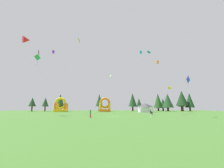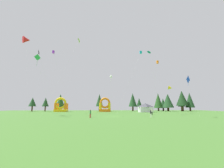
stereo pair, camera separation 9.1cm
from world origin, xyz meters
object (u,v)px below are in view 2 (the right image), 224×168
(festival_tent, at_px, (145,108))
(person_far_side, at_px, (152,111))
(kite_lime_diamond, at_px, (79,41))
(person_midfield, at_px, (151,113))
(kite_cyan_box, at_px, (141,53))
(kite_blue_diamond, at_px, (187,80))
(kite_green_diamond, at_px, (37,58))
(kite_white_diamond, at_px, (111,77))
(kite_orange_box, at_px, (157,62))
(kite_red_delta, at_px, (27,40))
(inflatable_yellow_castle, at_px, (61,107))
(kite_black_diamond, at_px, (38,53))
(kite_teal_parafoil, at_px, (149,52))
(kite_purple_box, at_px, (53,52))
(kite_yellow_delta, at_px, (170,88))
(person_left_edge, at_px, (90,113))
(inflatable_blue_arch, at_px, (105,107))

(festival_tent, bearing_deg, person_far_side, -99.76)
(kite_lime_diamond, distance_m, person_midfield, 27.74)
(kite_cyan_box, height_order, person_far_side, kite_cyan_box)
(kite_blue_diamond, bearing_deg, kite_green_diamond, 172.90)
(kite_white_diamond, distance_m, kite_orange_box, 17.76)
(kite_red_delta, distance_m, inflatable_yellow_castle, 34.10)
(kite_green_diamond, distance_m, festival_tent, 46.03)
(kite_blue_diamond, height_order, kite_black_diamond, kite_black_diamond)
(kite_teal_parafoil, relative_size, kite_red_delta, 1.05)
(kite_green_diamond, bearing_deg, kite_purple_box, 96.88)
(kite_teal_parafoil, distance_m, kite_lime_diamond, 31.01)
(kite_orange_box, relative_size, kite_yellow_delta, 2.01)
(kite_cyan_box, distance_m, person_left_edge, 27.56)
(person_left_edge, bearing_deg, kite_white_diamond, 93.53)
(kite_purple_box, xyz_separation_m, kite_cyan_box, (32.34, -12.55, -3.99))
(kite_lime_diamond, bearing_deg, inflatable_yellow_castle, 111.95)
(kite_orange_box, height_order, kite_cyan_box, kite_cyan_box)
(kite_lime_diamond, bearing_deg, kite_blue_diamond, -12.75)
(kite_purple_box, height_order, kite_cyan_box, kite_purple_box)
(kite_lime_diamond, relative_size, person_left_edge, 12.08)
(kite_orange_box, height_order, person_far_side, kite_orange_box)
(kite_white_diamond, bearing_deg, kite_cyan_box, -33.57)
(kite_orange_box, bearing_deg, kite_white_diamond, 174.32)
(kite_white_diamond, xyz_separation_m, inflatable_blue_arch, (-1.75, 18.08, -10.67))
(kite_blue_diamond, distance_m, kite_lime_diamond, 30.74)
(kite_teal_parafoil, height_order, kite_cyan_box, kite_teal_parafoil)
(kite_cyan_box, distance_m, kite_yellow_delta, 15.39)
(kite_cyan_box, xyz_separation_m, person_far_side, (2.88, -0.76, -19.05))
(kite_yellow_delta, bearing_deg, person_far_side, -162.54)
(kite_cyan_box, relative_size, inflatable_blue_arch, 3.15)
(person_midfield, xyz_separation_m, inflatable_blue_arch, (-10.26, 36.48, 1.29))
(kite_yellow_delta, xyz_separation_m, kite_green_diamond, (-40.05, -8.90, 6.69))
(kite_blue_diamond, relative_size, kite_red_delta, 0.40)
(kite_lime_diamond, relative_size, inflatable_yellow_castle, 3.31)
(kite_white_diamond, relative_size, kite_orange_box, 0.72)
(kite_purple_box, xyz_separation_m, kite_orange_box, (39.64, -7.88, -5.81))
(kite_orange_box, xyz_separation_m, kite_red_delta, (-43.04, -6.83, 4.31))
(kite_purple_box, height_order, inflatable_yellow_castle, kite_purple_box)
(kite_blue_diamond, relative_size, kite_lime_diamond, 0.44)
(kite_orange_box, xyz_separation_m, person_left_edge, (-22.38, -17.70, -17.23))
(kite_purple_box, xyz_separation_m, kite_white_diamond, (22.77, -6.20, -11.11))
(kite_red_delta, relative_size, person_left_edge, 13.17)
(kite_red_delta, bearing_deg, kite_black_diamond, 2.20)
(kite_green_diamond, height_order, festival_tent, kite_green_diamond)
(person_midfield, bearing_deg, inflatable_yellow_castle, -22.36)
(kite_orange_box, distance_m, kite_yellow_delta, 10.57)
(kite_orange_box, distance_m, inflatable_yellow_castle, 46.72)
(person_far_side, relative_size, inflatable_blue_arch, 0.27)
(kite_white_diamond, distance_m, kite_red_delta, 29.15)
(festival_tent, bearing_deg, kite_white_diamond, -143.54)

